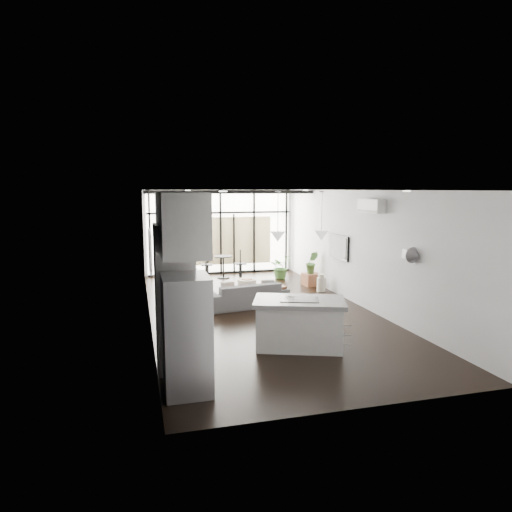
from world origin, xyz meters
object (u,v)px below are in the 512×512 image
console_bench (257,298)px  tv (339,247)px  island (299,323)px  fridge (186,334)px  pouf (247,287)px  sofa (246,291)px  milk_can (321,283)px

console_bench → tv: size_ratio=1.34×
island → fridge: bearing=-129.1°
fridge → pouf: fridge is taller
console_bench → sofa: bearing=138.3°
fridge → console_bench: (2.13, 4.18, -0.59)m
console_bench → pouf: console_bench is taller
island → tv: bearing=75.9°
island → tv: tv is taller
sofa → fridge: bearing=56.7°
console_bench → pouf: bearing=75.6°
island → sofa: (-0.24, 3.03, -0.05)m
fridge → island: bearing=31.0°
island → milk_can: 4.67m
tv → pouf: bearing=163.3°
pouf → fridge: bearing=-111.7°
island → milk_can: (2.18, 4.12, -0.20)m
island → pouf: 4.31m
milk_can → console_bench: bearing=-150.8°
island → pouf: island is taller
milk_can → tv: 1.21m
island → pouf: bearing=108.8°
sofa → pouf: bearing=-113.8°
console_bench → milk_can: bearing=18.9°
fridge → milk_can: (4.32, 5.41, -0.58)m
milk_can → tv: (0.25, -0.53, 1.06)m
fridge → console_bench: size_ratio=1.12×
island → sofa: island is taller
milk_can → tv: tv is taller
island → milk_can: island is taller
island → console_bench: size_ratio=1.09×
fridge → console_bench: fridge is taller
fridge → pouf: size_ratio=3.24×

